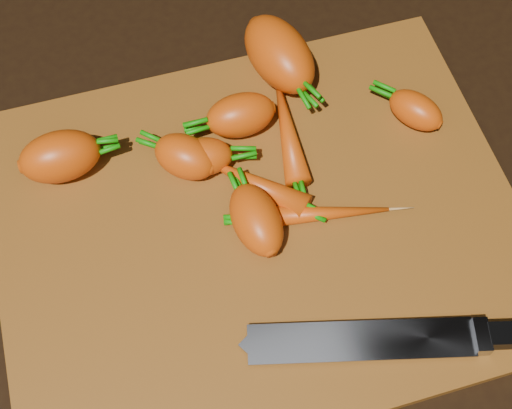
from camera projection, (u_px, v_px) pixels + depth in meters
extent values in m
cube|color=black|center=(259.00, 230.00, 0.70)|extent=(2.00, 2.00, 0.01)
cube|color=brown|center=(259.00, 225.00, 0.69)|extent=(0.50, 0.40, 0.01)
ellipsoid|color=#E74E09|center=(60.00, 157.00, 0.69)|extent=(0.08, 0.05, 0.05)
ellipsoid|color=#E74E09|center=(185.00, 157.00, 0.69)|extent=(0.08, 0.07, 0.04)
ellipsoid|color=#E74E09|center=(279.00, 54.00, 0.74)|extent=(0.08, 0.11, 0.06)
ellipsoid|color=#E74E09|center=(256.00, 220.00, 0.66)|extent=(0.05, 0.08, 0.04)
ellipsoid|color=#E74E09|center=(241.00, 115.00, 0.72)|extent=(0.07, 0.05, 0.04)
ellipsoid|color=#E74E09|center=(203.00, 157.00, 0.70)|extent=(0.06, 0.05, 0.04)
ellipsoid|color=#E74E09|center=(416.00, 110.00, 0.72)|extent=(0.06, 0.07, 0.04)
ellipsoid|color=#E74E09|center=(287.00, 130.00, 0.72)|extent=(0.04, 0.13, 0.03)
ellipsoid|color=#E74E09|center=(316.00, 214.00, 0.67)|extent=(0.14, 0.05, 0.02)
ellipsoid|color=#E74E09|center=(256.00, 184.00, 0.69)|extent=(0.10, 0.10, 0.03)
cube|color=gray|center=(247.00, 345.00, 0.62)|extent=(0.20, 0.08, 0.00)
cube|color=gray|center=(368.00, 340.00, 0.62)|extent=(0.02, 0.03, 0.01)
cube|color=black|center=(439.00, 338.00, 0.62)|extent=(0.12, 0.05, 0.02)
cylinder|color=#B2B2B7|center=(421.00, 336.00, 0.61)|extent=(0.01, 0.01, 0.00)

